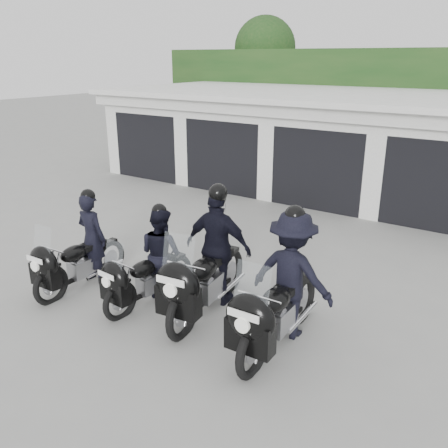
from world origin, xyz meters
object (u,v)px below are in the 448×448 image
Objects in this scene: police_bike_a at (80,249)px; police_bike_c at (212,257)px; police_bike_b at (154,260)px; police_bike_d at (286,285)px.

police_bike_a is 2.54m from police_bike_c.
police_bike_c reaches higher than police_bike_b.
police_bike_b is 1.05m from police_bike_c.
police_bike_a reaches higher than police_bike_b.
police_bike_b is at bearing -177.88° from police_bike_d.
police_bike_a is 1.05× the size of police_bike_b.
police_bike_d reaches higher than police_bike_a.
police_bike_c is 1.45m from police_bike_d.
police_bike_c is (2.43, 0.69, 0.19)m from police_bike_a.
police_bike_b is 2.43m from police_bike_d.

